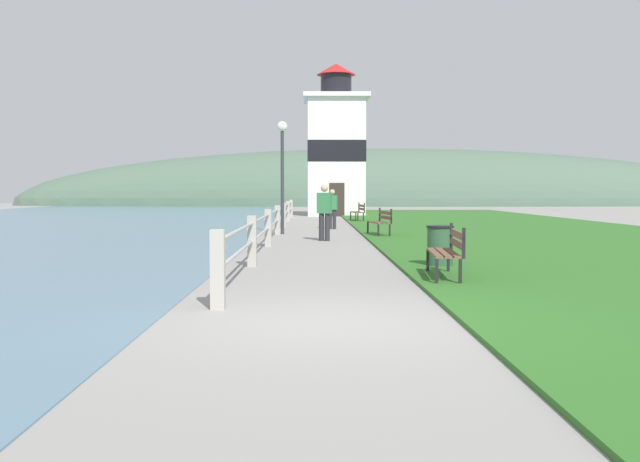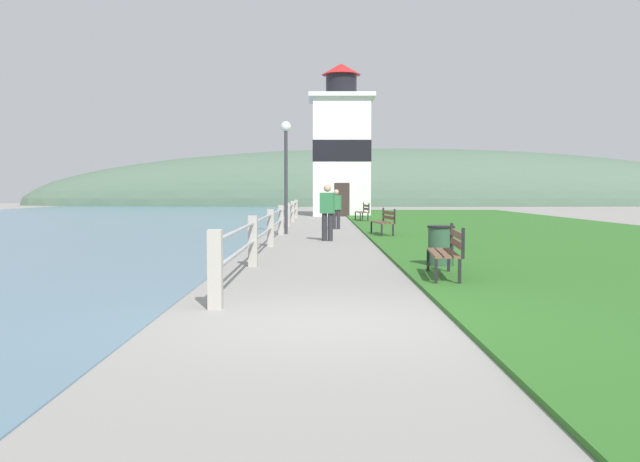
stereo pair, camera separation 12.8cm
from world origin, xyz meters
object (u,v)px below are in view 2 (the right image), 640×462
object	(u,v)px
park_bench_far	(360,211)
person_by_railing	(324,210)
person_strolling	(333,208)
park_bench_near	(445,249)
park_bench_midway	(381,220)
trash_bin	(438,247)
lamp_post	(283,156)
lighthouse	(338,149)

from	to	relation	value
park_bench_far	person_by_railing	size ratio (longest dim) A/B	1.01
person_strolling	park_bench_near	bearing A→B (deg)	-160.99
park_bench_midway	trash_bin	world-z (taller)	park_bench_midway
park_bench_near	person_strolling	distance (m)	16.41
park_bench_midway	lamp_post	bearing A→B (deg)	-28.88
park_bench_far	lamp_post	size ratio (longest dim) A/B	0.44
park_bench_far	lighthouse	world-z (taller)	lighthouse
person_by_railing	trash_bin	world-z (taller)	person_by_railing
trash_bin	park_bench_near	bearing A→B (deg)	-95.97
lighthouse	lamp_post	distance (m)	19.20
park_bench_far	lighthouse	distance (m)	9.63
park_bench_midway	park_bench_far	bearing A→B (deg)	-96.90
lighthouse	lamp_post	xyz separation A→B (m)	(-2.50, -18.99, -1.36)
park_bench_near	person_by_railing	size ratio (longest dim) A/B	1.03
person_by_railing	trash_bin	distance (m)	8.02
person_strolling	lamp_post	xyz separation A→B (m)	(-1.85, -3.24, 1.88)
park_bench_midway	park_bench_far	distance (m)	11.43
person_by_railing	lamp_post	xyz separation A→B (m)	(-1.42, 3.48, 1.81)
lighthouse	person_strolling	xyz separation A→B (m)	(-0.66, -15.75, -3.24)
trash_bin	lamp_post	world-z (taller)	lamp_post
park_bench_near	park_bench_midway	bearing A→B (deg)	-85.48
person_by_railing	trash_bin	size ratio (longest dim) A/B	2.04
trash_bin	lighthouse	bearing A→B (deg)	92.03
park_bench_near	person_by_railing	xyz separation A→B (m)	(-1.95, 9.61, 0.39)
lighthouse	trash_bin	size ratio (longest dim) A/B	11.10
park_bench_far	person_by_railing	world-z (taller)	person_by_railing
park_bench_far	trash_bin	world-z (taller)	park_bench_far
park_bench_midway	person_by_railing	size ratio (longest dim) A/B	1.07
park_bench_midway	person_strolling	world-z (taller)	person_strolling
lighthouse	park_bench_near	bearing A→B (deg)	-88.45
park_bench_far	person_strolling	world-z (taller)	person_strolling
person_strolling	trash_bin	xyz separation A→B (m)	(1.73, -14.43, -0.43)
person_strolling	lighthouse	bearing A→B (deg)	11.28
person_strolling	trash_bin	distance (m)	14.54
park_bench_near	park_bench_far	bearing A→B (deg)	-85.49
lighthouse	person_strolling	size ratio (longest dim) A/B	5.90
park_bench_midway	person_by_railing	world-z (taller)	person_by_railing
person_strolling	lamp_post	distance (m)	4.18
park_bench_near	park_bench_midway	size ratio (longest dim) A/B	0.97
park_bench_midway	trash_bin	distance (m)	9.84
park_bench_far	park_bench_midway	bearing A→B (deg)	84.50
park_bench_far	lamp_post	distance (m)	10.85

